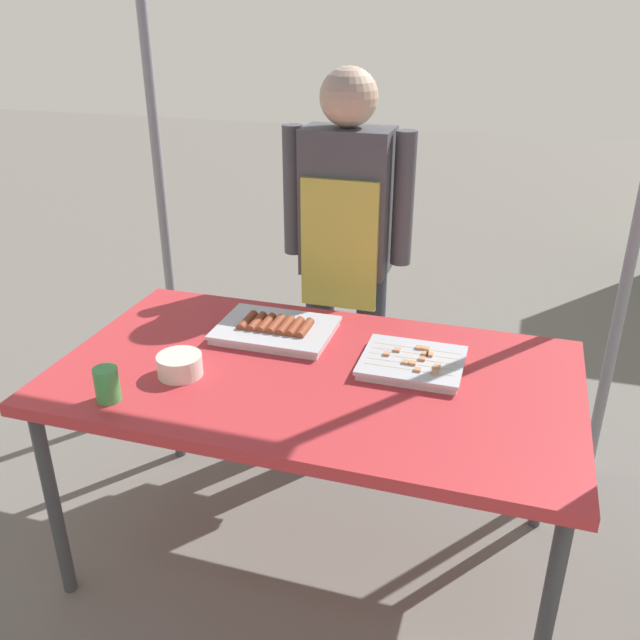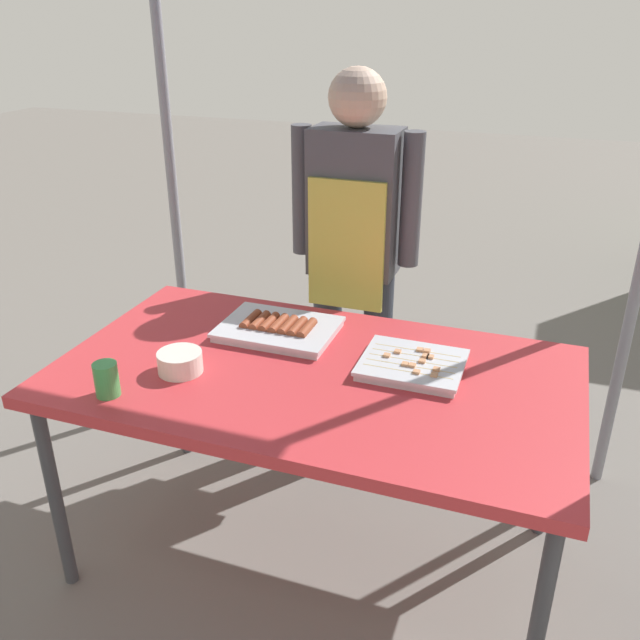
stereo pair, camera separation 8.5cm
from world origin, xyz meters
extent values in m
plane|color=#66605B|center=(0.00, 0.00, 0.00)|extent=(18.00, 18.00, 0.00)
cube|color=#C63338|center=(0.00, 0.00, 0.73)|extent=(1.60, 0.90, 0.04)
cylinder|color=#3F3F44|center=(-0.74, -0.39, 0.35)|extent=(0.04, 0.04, 0.71)
cylinder|color=#3F3F44|center=(0.74, -0.39, 0.35)|extent=(0.04, 0.04, 0.71)
cylinder|color=#3F3F44|center=(-0.74, 0.39, 0.35)|extent=(0.04, 0.04, 0.71)
cylinder|color=#3F3F44|center=(0.74, 0.39, 0.35)|extent=(0.04, 0.04, 0.71)
cylinder|color=gray|center=(-0.95, 0.80, 1.14)|extent=(0.04, 0.04, 2.28)
cube|color=silver|center=(-0.20, 0.20, 0.76)|extent=(0.38, 0.28, 0.02)
cube|color=silver|center=(-0.20, 0.20, 0.78)|extent=(0.39, 0.29, 0.01)
cylinder|color=brown|center=(-0.31, 0.20, 0.79)|extent=(0.03, 0.12, 0.03)
cylinder|color=brown|center=(-0.27, 0.20, 0.79)|extent=(0.03, 0.12, 0.03)
cylinder|color=brown|center=(-0.24, 0.20, 0.79)|extent=(0.03, 0.12, 0.03)
cylinder|color=brown|center=(-0.20, 0.20, 0.79)|extent=(0.03, 0.12, 0.03)
cylinder|color=brown|center=(-0.17, 0.20, 0.79)|extent=(0.03, 0.12, 0.03)
cylinder|color=brown|center=(-0.13, 0.20, 0.79)|extent=(0.03, 0.12, 0.03)
cylinder|color=brown|center=(-0.10, 0.20, 0.79)|extent=(0.03, 0.12, 0.03)
cube|color=silver|center=(0.28, 0.11, 0.76)|extent=(0.30, 0.26, 0.02)
cube|color=silver|center=(0.28, 0.11, 0.78)|extent=(0.31, 0.27, 0.01)
cylinder|color=tan|center=(0.28, 0.03, 0.78)|extent=(0.28, 0.01, 0.01)
cube|color=tan|center=(0.31, 0.03, 0.78)|extent=(0.02, 0.02, 0.02)
cube|color=tan|center=(0.36, 0.03, 0.78)|extent=(0.02, 0.02, 0.02)
cylinder|color=tan|center=(0.28, 0.07, 0.78)|extent=(0.28, 0.01, 0.01)
cube|color=tan|center=(0.36, 0.07, 0.78)|extent=(0.02, 0.02, 0.02)
cube|color=tan|center=(0.27, 0.07, 0.78)|extent=(0.02, 0.02, 0.02)
cube|color=tan|center=(0.29, 0.07, 0.78)|extent=(0.02, 0.02, 0.02)
cylinder|color=tan|center=(0.28, 0.11, 0.78)|extent=(0.28, 0.01, 0.01)
cube|color=tan|center=(0.20, 0.11, 0.78)|extent=(0.02, 0.02, 0.02)
cube|color=tan|center=(0.31, 0.11, 0.78)|extent=(0.02, 0.02, 0.02)
cylinder|color=tan|center=(0.28, 0.14, 0.78)|extent=(0.28, 0.01, 0.01)
cube|color=tan|center=(0.33, 0.14, 0.78)|extent=(0.02, 0.02, 0.02)
cube|color=tan|center=(0.23, 0.14, 0.78)|extent=(0.02, 0.02, 0.02)
cube|color=tan|center=(0.32, 0.14, 0.78)|extent=(0.02, 0.02, 0.02)
cylinder|color=tan|center=(0.28, 0.18, 0.78)|extent=(0.28, 0.01, 0.01)
cube|color=tan|center=(0.29, 0.18, 0.78)|extent=(0.02, 0.02, 0.02)
cube|color=tan|center=(0.31, 0.18, 0.78)|extent=(0.02, 0.02, 0.02)
cylinder|color=silver|center=(-0.39, -0.15, 0.78)|extent=(0.14, 0.14, 0.07)
cylinder|color=#3F994C|center=(-0.51, -0.34, 0.80)|extent=(0.07, 0.07, 0.10)
cylinder|color=#333842|center=(-0.21, 0.74, 0.40)|extent=(0.12, 0.12, 0.80)
cylinder|color=#333842|center=(0.01, 0.74, 0.40)|extent=(0.12, 0.12, 0.80)
cube|color=#4C4C51|center=(-0.10, 0.74, 1.08)|extent=(0.34, 0.20, 0.57)
cube|color=#D8CC4C|center=(-0.10, 0.63, 0.94)|extent=(0.30, 0.02, 0.51)
cylinder|color=#4C4C51|center=(-0.32, 0.74, 1.11)|extent=(0.08, 0.08, 0.51)
cylinder|color=#4C4C51|center=(0.12, 0.74, 1.11)|extent=(0.08, 0.08, 0.51)
sphere|color=#D8B293|center=(-0.10, 0.74, 1.47)|extent=(0.22, 0.22, 0.22)
camera|label=1|loc=(0.55, -1.73, 1.78)|focal=37.83mm
camera|label=2|loc=(0.63, -1.71, 1.78)|focal=37.83mm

